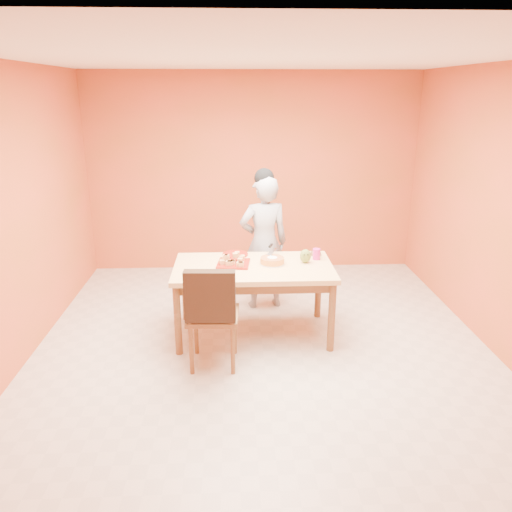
{
  "coord_description": "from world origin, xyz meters",
  "views": [
    {
      "loc": [
        -0.27,
        -4.35,
        2.44
      ],
      "look_at": [
        -0.06,
        0.3,
        0.89
      ],
      "focal_mm": 35.0,
      "sensor_mm": 36.0,
      "label": 1
    }
  ],
  "objects_px": {
    "checker_tin": "(316,254)",
    "dining_chair": "(213,313)",
    "egg_ornament": "(305,256)",
    "sponge_cake": "(272,260)",
    "magenta_glass": "(316,254)",
    "dining_table": "(253,274)",
    "pastry_platter": "(233,264)",
    "person": "(264,243)",
    "red_dinner_plate": "(235,254)"
  },
  "relations": [
    {
      "from": "checker_tin",
      "to": "dining_chair",
      "type": "bearing_deg",
      "value": -139.75
    },
    {
      "from": "dining_chair",
      "to": "egg_ornament",
      "type": "xyz_separation_m",
      "value": [
        0.93,
        0.67,
        0.31
      ]
    },
    {
      "from": "dining_chair",
      "to": "sponge_cake",
      "type": "xyz_separation_m",
      "value": [
        0.59,
        0.64,
        0.28
      ]
    },
    {
      "from": "dining_chair",
      "to": "magenta_glass",
      "type": "xyz_separation_m",
      "value": [
        1.06,
        0.78,
        0.3
      ]
    },
    {
      "from": "checker_tin",
      "to": "dining_table",
      "type": "bearing_deg",
      "value": -155.91
    },
    {
      "from": "pastry_platter",
      "to": "magenta_glass",
      "type": "xyz_separation_m",
      "value": [
        0.87,
        0.13,
        0.05
      ]
    },
    {
      "from": "dining_table",
      "to": "checker_tin",
      "type": "bearing_deg",
      "value": 24.09
    },
    {
      "from": "pastry_platter",
      "to": "magenta_glass",
      "type": "height_order",
      "value": "magenta_glass"
    },
    {
      "from": "egg_ornament",
      "to": "dining_chair",
      "type": "bearing_deg",
      "value": -128.05
    },
    {
      "from": "person",
      "to": "red_dinner_plate",
      "type": "distance_m",
      "value": 0.5
    },
    {
      "from": "person",
      "to": "magenta_glass",
      "type": "height_order",
      "value": "person"
    },
    {
      "from": "magenta_glass",
      "to": "checker_tin",
      "type": "xyz_separation_m",
      "value": [
        0.01,
        0.13,
        -0.04
      ]
    },
    {
      "from": "person",
      "to": "egg_ornament",
      "type": "relative_size",
      "value": 10.87
    },
    {
      "from": "person",
      "to": "red_dinner_plate",
      "type": "height_order",
      "value": "person"
    },
    {
      "from": "pastry_platter",
      "to": "egg_ornament",
      "type": "bearing_deg",
      "value": 1.61
    },
    {
      "from": "dining_chair",
      "to": "pastry_platter",
      "type": "bearing_deg",
      "value": 76.29
    },
    {
      "from": "sponge_cake",
      "to": "checker_tin",
      "type": "distance_m",
      "value": 0.55
    },
    {
      "from": "dining_chair",
      "to": "checker_tin",
      "type": "distance_m",
      "value": 1.43
    },
    {
      "from": "person",
      "to": "sponge_cake",
      "type": "distance_m",
      "value": 0.69
    },
    {
      "from": "pastry_platter",
      "to": "checker_tin",
      "type": "relative_size",
      "value": 2.81
    },
    {
      "from": "magenta_glass",
      "to": "checker_tin",
      "type": "height_order",
      "value": "magenta_glass"
    },
    {
      "from": "dining_table",
      "to": "red_dinner_plate",
      "type": "relative_size",
      "value": 5.85
    },
    {
      "from": "dining_table",
      "to": "red_dinner_plate",
      "type": "bearing_deg",
      "value": 117.3
    },
    {
      "from": "dining_chair",
      "to": "red_dinner_plate",
      "type": "distance_m",
      "value": 1.01
    },
    {
      "from": "dining_chair",
      "to": "egg_ornament",
      "type": "relative_size",
      "value": 7.02
    },
    {
      "from": "pastry_platter",
      "to": "sponge_cake",
      "type": "xyz_separation_m",
      "value": [
        0.39,
        -0.0,
        0.03
      ]
    },
    {
      "from": "dining_chair",
      "to": "person",
      "type": "xyz_separation_m",
      "value": [
        0.54,
        1.33,
        0.26
      ]
    },
    {
      "from": "magenta_glass",
      "to": "pastry_platter",
      "type": "bearing_deg",
      "value": -171.65
    },
    {
      "from": "dining_chair",
      "to": "person",
      "type": "height_order",
      "value": "person"
    },
    {
      "from": "pastry_platter",
      "to": "red_dinner_plate",
      "type": "distance_m",
      "value": 0.31
    },
    {
      "from": "red_dinner_plate",
      "to": "magenta_glass",
      "type": "height_order",
      "value": "magenta_glass"
    },
    {
      "from": "red_dinner_plate",
      "to": "dining_chair",
      "type": "bearing_deg",
      "value": -102.55
    },
    {
      "from": "person",
      "to": "sponge_cake",
      "type": "xyz_separation_m",
      "value": [
        0.04,
        -0.69,
        0.02
      ]
    },
    {
      "from": "person",
      "to": "checker_tin",
      "type": "xyz_separation_m",
      "value": [
        0.53,
        -0.42,
        0.0
      ]
    },
    {
      "from": "person",
      "to": "red_dinner_plate",
      "type": "bearing_deg",
      "value": 38.64
    },
    {
      "from": "person",
      "to": "egg_ornament",
      "type": "height_order",
      "value": "person"
    },
    {
      "from": "dining_table",
      "to": "pastry_platter",
      "type": "distance_m",
      "value": 0.23
    },
    {
      "from": "red_dinner_plate",
      "to": "sponge_cake",
      "type": "bearing_deg",
      "value": -39.69
    },
    {
      "from": "pastry_platter",
      "to": "checker_tin",
      "type": "distance_m",
      "value": 0.92
    },
    {
      "from": "dining_table",
      "to": "sponge_cake",
      "type": "relative_size",
      "value": 6.56
    },
    {
      "from": "red_dinner_plate",
      "to": "checker_tin",
      "type": "distance_m",
      "value": 0.86
    },
    {
      "from": "dining_chair",
      "to": "red_dinner_plate",
      "type": "bearing_deg",
      "value": 80.19
    },
    {
      "from": "dining_table",
      "to": "red_dinner_plate",
      "type": "height_order",
      "value": "red_dinner_plate"
    },
    {
      "from": "dining_chair",
      "to": "egg_ornament",
      "type": "bearing_deg",
      "value": 38.56
    },
    {
      "from": "dining_chair",
      "to": "red_dinner_plate",
      "type": "height_order",
      "value": "dining_chair"
    },
    {
      "from": "dining_table",
      "to": "dining_chair",
      "type": "bearing_deg",
      "value": -123.04
    },
    {
      "from": "person",
      "to": "dining_chair",
      "type": "bearing_deg",
      "value": 57.64
    },
    {
      "from": "sponge_cake",
      "to": "checker_tin",
      "type": "bearing_deg",
      "value": 28.46
    },
    {
      "from": "dining_table",
      "to": "magenta_glass",
      "type": "xyz_separation_m",
      "value": [
        0.67,
        0.17,
        0.15
      ]
    },
    {
      "from": "dining_chair",
      "to": "checker_tin",
      "type": "height_order",
      "value": "dining_chair"
    }
  ]
}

